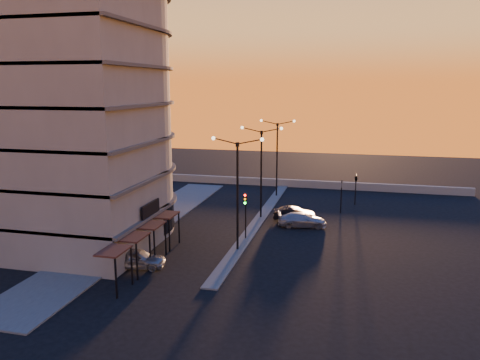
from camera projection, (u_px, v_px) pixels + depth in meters
name	position (u px, v px, depth m)	size (l,w,h in m)	color
ground	(238.00, 250.00, 39.08)	(120.00, 120.00, 0.00)	black
sidewalk_west	(143.00, 227.00, 45.31)	(5.00, 40.00, 0.12)	#4A4A47
median	(261.00, 217.00, 48.59)	(1.20, 36.00, 0.12)	#4A4A47
parapet	(298.00, 184.00, 63.27)	(44.00, 0.50, 1.00)	gray
building	(79.00, 105.00, 39.99)	(14.35, 17.08, 25.00)	slate
streetlamp_near	(237.00, 185.00, 37.97)	(4.32, 0.32, 9.51)	black
streetlamp_mid	(261.00, 165.00, 47.49)	(4.32, 0.32, 9.51)	black
streetlamp_far	(277.00, 152.00, 57.01)	(4.32, 0.32, 9.51)	black
traffic_light_main	(245.00, 208.00, 41.24)	(0.28, 0.44, 4.25)	black
signal_east_a	(341.00, 196.00, 50.17)	(0.13, 0.16, 3.60)	black
signal_east_b	(356.00, 178.00, 53.40)	(0.42, 1.99, 3.60)	black
car_hatchback	(136.00, 258.00, 35.19)	(1.74, 4.34, 1.48)	#919598
car_sedan	(294.00, 214.00, 47.54)	(1.47, 4.22, 1.39)	black
car_wagon	(302.00, 220.00, 45.51)	(1.92, 4.72, 1.37)	#989A9F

